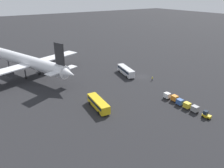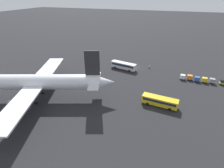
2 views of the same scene
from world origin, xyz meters
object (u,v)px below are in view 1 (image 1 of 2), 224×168
at_px(shuttle_bus_near, 126,70).
at_px(cargo_cart_orange, 175,98).
at_px(cargo_cart_yellow, 187,105).
at_px(cargo_cart_white, 167,95).
at_px(baggage_tug, 206,115).
at_px(shuttle_bus_far, 98,103).
at_px(airplane, 29,62).
at_px(cargo_cart_blue, 180,102).
at_px(cargo_cart_grey, 195,109).
at_px(worker_person, 152,79).

height_order(shuttle_bus_near, cargo_cart_orange, shuttle_bus_near).
xyz_separation_m(shuttle_bus_near, cargo_cart_yellow, (-34.34, 2.28, -0.76)).
height_order(shuttle_bus_near, cargo_cart_white, shuttle_bus_near).
bearing_deg(baggage_tug, shuttle_bus_far, 37.38).
height_order(shuttle_bus_far, cargo_cart_orange, shuttle_bus_far).
bearing_deg(shuttle_bus_near, airplane, 70.51).
distance_m(baggage_tug, cargo_cart_yellow, 6.52).
bearing_deg(shuttle_bus_far, baggage_tug, -127.31).
distance_m(shuttle_bus_far, cargo_cart_blue, 25.76).
relative_size(cargo_cart_yellow, cargo_cart_white, 1.00).
xyz_separation_m(shuttle_bus_near, cargo_cart_grey, (-37.08, 2.10, -0.76)).
xyz_separation_m(airplane, shuttle_bus_near, (-21.26, -34.95, -4.38)).
distance_m(shuttle_bus_near, cargo_cart_white, 26.22).
xyz_separation_m(cargo_cart_grey, cargo_cart_white, (10.96, 0.14, 0.00)).
bearing_deg(shuttle_bus_far, cargo_cart_grey, -122.11).
bearing_deg(airplane, cargo_cart_grey, -170.34).
xyz_separation_m(cargo_cart_yellow, cargo_cart_blue, (2.74, 0.09, 0.00)).
relative_size(worker_person, cargo_cart_grey, 0.84).
distance_m(shuttle_bus_far, worker_person, 30.80).
bearing_deg(airplane, shuttle_bus_near, -141.03).
xyz_separation_m(baggage_tug, worker_person, (29.51, -6.81, -0.07)).
height_order(shuttle_bus_far, cargo_cart_blue, shuttle_bus_far).
distance_m(cargo_cart_blue, cargo_cart_orange, 2.82).
height_order(airplane, worker_person, airplane).
xyz_separation_m(airplane, cargo_cart_grey, (-58.34, -32.85, -5.14)).
bearing_deg(cargo_cart_orange, cargo_cart_yellow, 173.89).
relative_size(baggage_tug, cargo_cart_grey, 1.25).
relative_size(worker_person, cargo_cart_blue, 0.84).
bearing_deg(baggage_tug, shuttle_bus_near, -11.98).
xyz_separation_m(cargo_cart_yellow, cargo_cart_orange, (5.48, -0.59, 0.00)).
distance_m(cargo_cart_yellow, cargo_cart_white, 8.22).
distance_m(worker_person, cargo_cart_white, 16.41).
relative_size(airplane, shuttle_bus_far, 4.70).
height_order(shuttle_bus_near, worker_person, shuttle_bus_near).
xyz_separation_m(airplane, shuttle_bus_far, (-40.41, -10.04, -4.52)).
distance_m(cargo_cart_yellow, cargo_cart_orange, 5.51).
xyz_separation_m(baggage_tug, cargo_cart_orange, (11.98, -0.25, 0.25)).
relative_size(cargo_cart_yellow, cargo_cart_orange, 1.00).
relative_size(cargo_cart_grey, cargo_cart_orange, 1.00).
bearing_deg(worker_person, cargo_cart_white, 154.30).
xyz_separation_m(worker_person, cargo_cart_white, (-14.78, 7.11, 0.32)).
bearing_deg(cargo_cart_grey, shuttle_bus_far, 51.83).
bearing_deg(airplane, baggage_tug, -171.73).
height_order(airplane, cargo_cart_blue, airplane).
bearing_deg(cargo_cart_yellow, shuttle_bus_far, 56.13).
height_order(airplane, shuttle_bus_far, airplane).
bearing_deg(cargo_cart_white, cargo_cart_grey, -179.25).
xyz_separation_m(shuttle_bus_far, cargo_cart_blue, (-12.45, -22.54, -0.63)).
bearing_deg(cargo_cart_white, airplane, 34.62).
relative_size(airplane, shuttle_bus_near, 4.28).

